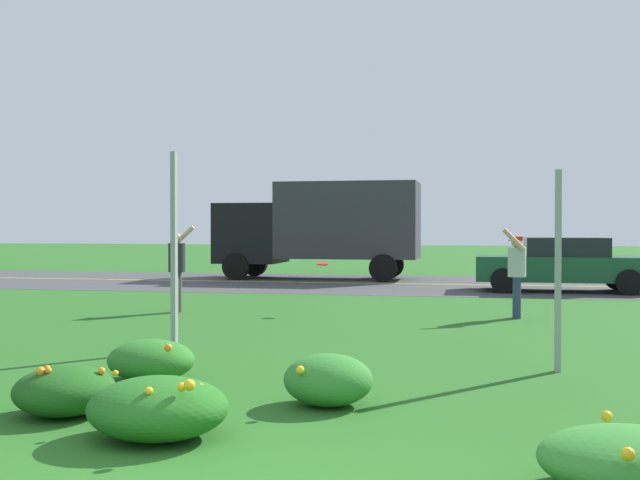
{
  "coord_description": "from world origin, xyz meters",
  "views": [
    {
      "loc": [
        1.62,
        -3.95,
        1.73
      ],
      "look_at": [
        -1.54,
        11.39,
        1.47
      ],
      "focal_mm": 43.42,
      "sensor_mm": 36.0,
      "label": 1
    }
  ],
  "objects_px": {
    "person_thrower_dark_shirt": "(177,265)",
    "person_catcher_red_cap_gray_shirt": "(517,268)",
    "box_truck_black": "(322,225)",
    "sign_post_by_roadside": "(558,271)",
    "frisbee_red": "(323,264)",
    "car_dark_green_center_left": "(563,264)",
    "sign_post_near_path": "(174,251)"
  },
  "relations": [
    {
      "from": "person_thrower_dark_shirt",
      "to": "person_catcher_red_cap_gray_shirt",
      "type": "bearing_deg",
      "value": 3.01
    },
    {
      "from": "person_catcher_red_cap_gray_shirt",
      "to": "box_truck_black",
      "type": "distance_m",
      "value": 11.78
    },
    {
      "from": "sign_post_by_roadside",
      "to": "person_thrower_dark_shirt",
      "type": "xyz_separation_m",
      "value": [
        -6.91,
        5.12,
        -0.24
      ]
    },
    {
      "from": "frisbee_red",
      "to": "sign_post_by_roadside",
      "type": "bearing_deg",
      "value": -54.18
    },
    {
      "from": "car_dark_green_center_left",
      "to": "box_truck_black",
      "type": "relative_size",
      "value": 0.67
    },
    {
      "from": "person_thrower_dark_shirt",
      "to": "frisbee_red",
      "type": "bearing_deg",
      "value": 7.78
    },
    {
      "from": "person_thrower_dark_shirt",
      "to": "box_truck_black",
      "type": "bearing_deg",
      "value": 85.39
    },
    {
      "from": "sign_post_by_roadside",
      "to": "person_catcher_red_cap_gray_shirt",
      "type": "distance_m",
      "value": 5.48
    },
    {
      "from": "sign_post_near_path",
      "to": "person_catcher_red_cap_gray_shirt",
      "type": "relative_size",
      "value": 1.63
    },
    {
      "from": "sign_post_near_path",
      "to": "person_catcher_red_cap_gray_shirt",
      "type": "height_order",
      "value": "sign_post_near_path"
    },
    {
      "from": "person_thrower_dark_shirt",
      "to": "frisbee_red",
      "type": "xyz_separation_m",
      "value": [
        2.93,
        0.4,
        0.03
      ]
    },
    {
      "from": "sign_post_by_roadside",
      "to": "person_catcher_red_cap_gray_shirt",
      "type": "bearing_deg",
      "value": 92.32
    },
    {
      "from": "sign_post_near_path",
      "to": "car_dark_green_center_left",
      "type": "distance_m",
      "value": 13.08
    },
    {
      "from": "sign_post_by_roadside",
      "to": "box_truck_black",
      "type": "bearing_deg",
      "value": 111.14
    },
    {
      "from": "frisbee_red",
      "to": "box_truck_black",
      "type": "distance_m",
      "value": 10.39
    },
    {
      "from": "sign_post_near_path",
      "to": "car_dark_green_center_left",
      "type": "height_order",
      "value": "sign_post_near_path"
    },
    {
      "from": "person_catcher_red_cap_gray_shirt",
      "to": "car_dark_green_center_left",
      "type": "bearing_deg",
      "value": 77.02
    },
    {
      "from": "sign_post_near_path",
      "to": "person_catcher_red_cap_gray_shirt",
      "type": "bearing_deg",
      "value": 45.12
    },
    {
      "from": "person_thrower_dark_shirt",
      "to": "car_dark_green_center_left",
      "type": "distance_m",
      "value": 10.67
    },
    {
      "from": "person_thrower_dark_shirt",
      "to": "person_catcher_red_cap_gray_shirt",
      "type": "distance_m",
      "value": 6.7
    },
    {
      "from": "sign_post_by_roadside",
      "to": "box_truck_black",
      "type": "relative_size",
      "value": 0.36
    },
    {
      "from": "sign_post_near_path",
      "to": "frisbee_red",
      "type": "height_order",
      "value": "sign_post_near_path"
    },
    {
      "from": "sign_post_near_path",
      "to": "person_thrower_dark_shirt",
      "type": "height_order",
      "value": "sign_post_near_path"
    },
    {
      "from": "car_dark_green_center_left",
      "to": "box_truck_black",
      "type": "distance_m",
      "value": 8.29
    },
    {
      "from": "frisbee_red",
      "to": "box_truck_black",
      "type": "relative_size",
      "value": 0.04
    },
    {
      "from": "sign_post_by_roadside",
      "to": "sign_post_near_path",
      "type": "bearing_deg",
      "value": 173.66
    },
    {
      "from": "sign_post_near_path",
      "to": "box_truck_black",
      "type": "xyz_separation_m",
      "value": [
        -0.96,
        15.1,
        0.41
      ]
    },
    {
      "from": "sign_post_by_roadside",
      "to": "person_thrower_dark_shirt",
      "type": "bearing_deg",
      "value": 143.48
    },
    {
      "from": "frisbee_red",
      "to": "sign_post_near_path",
      "type": "bearing_deg",
      "value": -102.76
    },
    {
      "from": "person_catcher_red_cap_gray_shirt",
      "to": "car_dark_green_center_left",
      "type": "height_order",
      "value": "person_catcher_red_cap_gray_shirt"
    },
    {
      "from": "sign_post_by_roadside",
      "to": "frisbee_red",
      "type": "bearing_deg",
      "value": 125.82
    },
    {
      "from": "sign_post_near_path",
      "to": "car_dark_green_center_left",
      "type": "bearing_deg",
      "value": 60.77
    }
  ]
}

